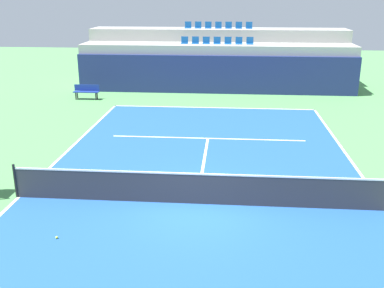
# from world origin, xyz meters

# --- Properties ---
(ground_plane) EXTENTS (80.00, 80.00, 0.00)m
(ground_plane) POSITION_xyz_m (0.00, 0.00, 0.00)
(ground_plane) COLOR #4C8C4C
(court_surface) EXTENTS (11.00, 24.00, 0.01)m
(court_surface) POSITION_xyz_m (0.00, 0.00, 0.01)
(court_surface) COLOR #1E4C99
(court_surface) RESTS_ON ground_plane
(baseline_far) EXTENTS (11.00, 0.10, 0.00)m
(baseline_far) POSITION_xyz_m (0.00, 11.95, 0.01)
(baseline_far) COLOR white
(baseline_far) RESTS_ON court_surface
(sideline_left) EXTENTS (0.10, 24.00, 0.00)m
(sideline_left) POSITION_xyz_m (-5.45, 0.00, 0.01)
(sideline_left) COLOR white
(sideline_left) RESTS_ON court_surface
(service_line_far) EXTENTS (8.26, 0.10, 0.00)m
(service_line_far) POSITION_xyz_m (0.00, 6.40, 0.01)
(service_line_far) COLOR white
(service_line_far) RESTS_ON court_surface
(centre_service_line) EXTENTS (0.10, 6.40, 0.00)m
(centre_service_line) POSITION_xyz_m (0.00, 3.20, 0.01)
(centre_service_line) COLOR white
(centre_service_line) RESTS_ON court_surface
(back_wall) EXTENTS (17.32, 0.30, 2.35)m
(back_wall) POSITION_xyz_m (0.00, 15.79, 1.17)
(back_wall) COLOR navy
(back_wall) RESTS_ON ground_plane
(stands_tier_lower) EXTENTS (17.32, 2.40, 2.90)m
(stands_tier_lower) POSITION_xyz_m (0.00, 17.14, 1.45)
(stands_tier_lower) COLOR #9E9E99
(stands_tier_lower) RESTS_ON ground_plane
(stands_tier_upper) EXTENTS (17.32, 2.40, 3.70)m
(stands_tier_upper) POSITION_xyz_m (0.00, 19.54, 1.85)
(stands_tier_upper) COLOR #9E9E99
(stands_tier_upper) RESTS_ON ground_plane
(seating_row_lower) EXTENTS (4.60, 0.44, 0.44)m
(seating_row_lower) POSITION_xyz_m (-0.00, 17.23, 3.03)
(seating_row_lower) COLOR #145193
(seating_row_lower) RESTS_ON stands_tier_lower
(seating_row_upper) EXTENTS (4.60, 0.44, 0.44)m
(seating_row_upper) POSITION_xyz_m (-0.00, 19.63, 3.82)
(seating_row_upper) COLOR #145193
(seating_row_upper) RESTS_ON stands_tier_upper
(tennis_net) EXTENTS (11.08, 0.08, 1.07)m
(tennis_net) POSITION_xyz_m (0.00, 0.00, 0.51)
(tennis_net) COLOR black
(tennis_net) RESTS_ON court_surface
(player_bench) EXTENTS (1.50, 0.40, 0.85)m
(player_bench) POSITION_xyz_m (-7.52, 13.51, 0.51)
(player_bench) COLOR navy
(player_bench) RESTS_ON ground_plane
(tennis_ball_1) EXTENTS (0.07, 0.07, 0.07)m
(tennis_ball_1) POSITION_xyz_m (-3.39, -2.30, 0.04)
(tennis_ball_1) COLOR #CCE033
(tennis_ball_1) RESTS_ON court_surface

